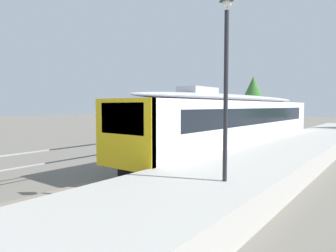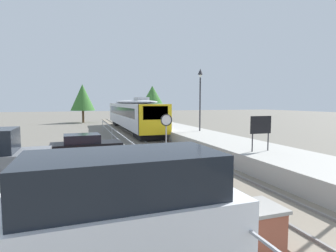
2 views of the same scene
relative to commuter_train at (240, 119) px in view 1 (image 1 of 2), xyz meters
The scene contains 6 objects.
ground_plane 7.92m from the commuter_train, 113.18° to the right, with size 160.00×160.00×0.00m, color #6B665B.
track_rails 7.32m from the commuter_train, 90.00° to the right, with size 3.20×60.00×0.14m.
commuter_train is the anchor object (origin of this frame).
station_platform 7.91m from the commuter_train, 65.11° to the right, with size 3.90×60.00×0.90m, color #A8A59E.
platform_lamp_mid_platform 11.13m from the commuter_train, 68.34° to the right, with size 0.34×0.34×5.35m.
tree_behind_station_far 16.43m from the commuter_train, 108.66° to the left, with size 3.92×3.92×6.35m.
Camera 1 is at (7.63, 11.61, 2.97)m, focal length 31.55 mm.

